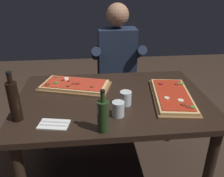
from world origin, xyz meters
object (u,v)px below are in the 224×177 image
Objects in this scene: pizza_rectangular_front at (75,85)px; diner_chair at (116,82)px; tumbler_far_side at (126,99)px; wine_bottle_dark at (103,115)px; tumbler_near_camera at (118,110)px; pizza_rectangular_left at (172,96)px; oil_bottle_amber at (14,101)px; seated_diner at (118,64)px; dining_table at (113,109)px.

diner_chair is (0.41, 0.65, -0.27)m from pizza_rectangular_front.
wine_bottle_dark is at bearing -121.18° from tumbler_far_side.
wine_bottle_dark is 1.33m from diner_chair.
tumbler_near_camera reaches higher than pizza_rectangular_front.
tumbler_far_side is at bearing -171.39° from pizza_rectangular_left.
pizza_rectangular_front is 0.48m from tumbler_far_side.
diner_chair is (0.75, 1.09, -0.39)m from oil_bottle_amber.
pizza_rectangular_left is 0.85m from seated_diner.
dining_table is 14.26× the size of tumbler_far_side.
wine_bottle_dark reaches higher than tumbler_far_side.
wine_bottle_dark is at bearing -101.29° from seated_diner.
pizza_rectangular_left is 0.70× the size of diner_chair.
pizza_rectangular_left is (0.43, -0.06, 0.12)m from dining_table.
dining_table is 5.35× the size of wine_bottle_dark.
tumbler_near_camera is (0.29, -0.46, 0.02)m from pizza_rectangular_front.
diner_chair is (0.23, 1.26, -0.36)m from wine_bottle_dark.
diner_chair is (0.05, 0.97, -0.30)m from tumbler_far_side.
pizza_rectangular_left is (0.72, -0.26, -0.00)m from pizza_rectangular_front.
diner_chair is (0.13, 0.86, -0.16)m from dining_table.
pizza_rectangular_front is at bearing -122.42° from diner_chair.
seated_diner is at bearing 52.10° from pizza_rectangular_front.
pizza_rectangular_left is at bearing 9.36° from oil_bottle_amber.
wine_bottle_dark is 0.55m from oil_bottle_amber.
seated_diner is at bearing -90.00° from diner_chair.
oil_bottle_amber is 0.24× the size of seated_diner.
dining_table is at bearing -35.55° from pizza_rectangular_front.
seated_diner is at bearing 80.03° from dining_table.
wine_bottle_dark is 0.35m from tumbler_far_side.
dining_table is 0.45m from pizza_rectangular_left.
oil_bottle_amber is 0.37× the size of diner_chair.
oil_bottle_amber is at bearing -127.70° from pizza_rectangular_front.
wine_bottle_dark is at bearing -146.94° from pizza_rectangular_left.
wine_bottle_dark reaches higher than pizza_rectangular_left.
pizza_rectangular_front is at bearing 144.45° from dining_table.
oil_bottle_amber is at bearing -159.43° from dining_table.
diner_chair reaches higher than tumbler_far_side.
diner_chair is at bearing 108.34° from pizza_rectangular_left.
pizza_rectangular_front is 0.56m from oil_bottle_amber.
pizza_rectangular_front and pizza_rectangular_left have the same top height.
diner_chair is (0.12, 1.11, -0.30)m from tumbler_near_camera.
dining_table is 2.30× the size of pizza_rectangular_front.
diner_chair is 0.28m from seated_diner.
pizza_rectangular_front is 0.70× the size of diner_chair.
wine_bottle_dark is (-0.53, -0.35, 0.08)m from pizza_rectangular_left.
diner_chair is at bearing 86.98° from tumbler_far_side.
tumbler_far_side is 1.01m from diner_chair.
pizza_rectangular_left is 1.08m from oil_bottle_amber.
pizza_rectangular_left is at bearing -69.12° from seated_diner.
oil_bottle_amber reaches higher than tumbler_far_side.
dining_table is 0.88m from diner_chair.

